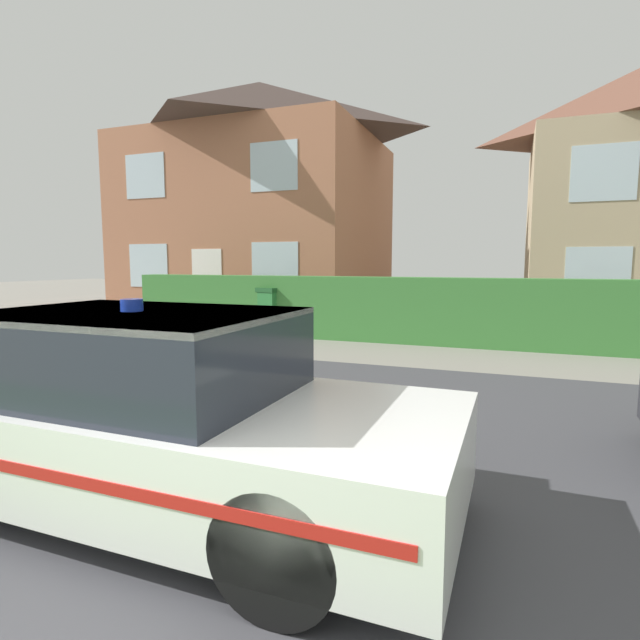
# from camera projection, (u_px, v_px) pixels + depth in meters

# --- Properties ---
(road_strip) EXTENTS (28.00, 6.57, 0.01)m
(road_strip) POSITION_uv_depth(u_px,v_px,m) (338.00, 430.00, 5.11)
(road_strip) COLOR #424247
(road_strip) RESTS_ON ground
(garden_hedge) EXTENTS (13.07, 0.55, 1.40)m
(garden_hedge) POSITION_uv_depth(u_px,v_px,m) (397.00, 310.00, 10.68)
(garden_hedge) COLOR #3D7F38
(garden_hedge) RESTS_ON ground
(police_car) EXTENTS (4.14, 1.74, 1.45)m
(police_car) POSITION_uv_depth(u_px,v_px,m) (153.00, 411.00, 3.51)
(police_car) COLOR black
(police_car) RESTS_ON road_strip
(house_left) EXTENTS (8.14, 6.95, 7.75)m
(house_left) POSITION_uv_depth(u_px,v_px,m) (261.00, 197.00, 17.21)
(house_left) COLOR #A86B4C
(house_left) RESTS_ON ground
(wheelie_bin) EXTENTS (0.75, 0.85, 1.13)m
(wheelie_bin) POSITION_uv_depth(u_px,v_px,m) (274.00, 311.00, 11.72)
(wheelie_bin) COLOR #23662D
(wheelie_bin) RESTS_ON ground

